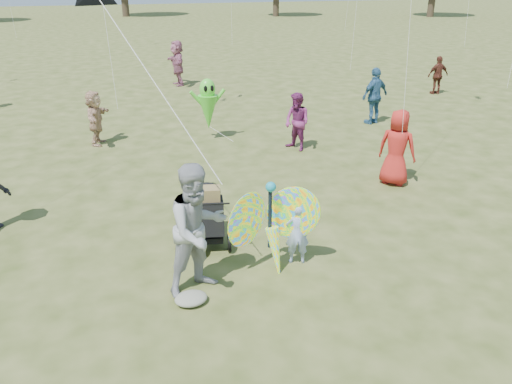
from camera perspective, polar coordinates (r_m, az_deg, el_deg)
ground at (r=7.50m, az=5.13°, el=-11.97°), size 160.00×160.00×0.00m
child_girl at (r=8.06m, az=4.73°, el=-4.72°), size 0.44×0.35×1.07m
adult_man at (r=7.20m, az=-6.65°, el=-4.31°), size 1.18×1.06×2.00m
grey_bag at (r=7.39m, az=-7.44°, el=-11.98°), size 0.47×0.39×0.15m
crowd_a at (r=11.45m, az=15.81°, el=4.91°), size 0.96×0.98×1.70m
crowd_c at (r=16.23m, az=13.42°, el=10.63°), size 1.10×0.70×1.75m
crowd_d at (r=14.46m, az=-17.88°, el=8.08°), size 0.84×1.46×1.50m
crowd_e at (r=13.35m, az=4.71°, el=7.98°), size 0.83×0.91×1.54m
crowd_h at (r=21.21m, az=20.07°, el=12.43°), size 0.87×0.40×1.46m
crowd_j at (r=21.89m, az=-8.97°, el=14.36°), size 0.62×1.74×1.85m
jogging_stroller at (r=8.62m, az=-5.36°, el=-2.17°), size 0.63×1.10×1.09m
butterfly_kite at (r=7.77m, az=1.86°, el=-4.07°), size 1.74×0.75×1.69m
alien_kite at (r=14.18m, az=-5.50°, el=9.73°), size 1.12×0.69×1.74m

